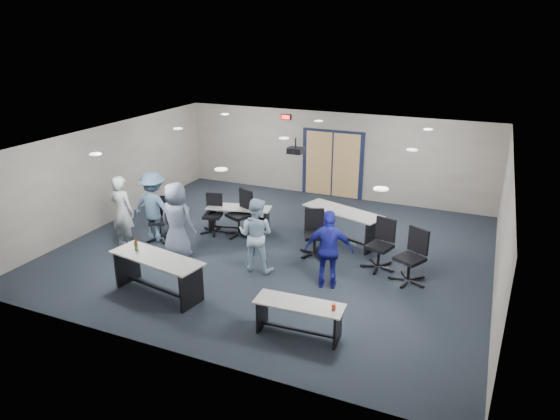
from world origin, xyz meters
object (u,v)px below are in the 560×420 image
at_px(chair_loose_right, 410,257).
at_px(person_gray, 122,212).
at_px(chair_back_c, 315,234).
at_px(person_lightblue, 256,235).
at_px(chair_back_a, 213,214).
at_px(chair_back_d, 379,245).
at_px(table_front_left, 157,268).
at_px(table_back_right, 342,220).
at_px(chair_back_b, 239,213).
at_px(table_front_right, 299,313).
at_px(table_back_left, 239,215).
at_px(person_plaid, 177,220).
at_px(person_navy, 329,250).
at_px(person_back, 154,207).
at_px(chair_loose_left, 159,219).

relative_size(chair_loose_right, person_gray, 0.64).
height_order(chair_back_c, person_gray, person_gray).
relative_size(chair_loose_right, person_lightblue, 0.69).
xyz_separation_m(chair_back_a, chair_back_d, (4.50, -0.32, 0.05)).
distance_m(table_front_left, person_lightblue, 2.26).
height_order(table_back_right, person_gray, person_gray).
distance_m(chair_back_b, chair_back_d, 3.82).
height_order(table_front_right, table_back_left, table_front_right).
xyz_separation_m(chair_back_c, chair_loose_right, (2.30, -0.46, 0.03)).
bearing_deg(table_front_left, person_gray, 153.07).
relative_size(chair_back_d, chair_loose_right, 0.98).
xyz_separation_m(table_back_right, person_plaid, (-3.30, -2.38, 0.34)).
xyz_separation_m(chair_loose_right, person_navy, (-1.52, -0.88, 0.26)).
relative_size(chair_back_a, person_back, 0.58).
xyz_separation_m(table_back_right, person_gray, (-4.85, -2.43, 0.34)).
bearing_deg(person_back, chair_back_c, -171.27).
relative_size(person_gray, person_lightblue, 1.08).
distance_m(table_front_left, table_back_left, 3.62).
bearing_deg(person_gray, table_back_right, -150.91).
relative_size(table_front_right, person_back, 0.89).
bearing_deg(chair_back_b, person_lightblue, -27.47).
relative_size(chair_loose_right, person_back, 0.65).
bearing_deg(table_back_right, person_lightblue, -100.72).
bearing_deg(person_gray, chair_loose_left, -125.68).
bearing_deg(person_plaid, chair_loose_left, -31.60).
xyz_separation_m(chair_loose_left, person_back, (-0.08, -0.05, 0.35)).
relative_size(chair_back_b, person_navy, 0.71).
bearing_deg(table_front_right, table_back_left, 126.98).
relative_size(table_front_left, person_back, 1.18).
bearing_deg(table_back_right, chair_back_b, -146.36).
bearing_deg(chair_back_b, person_navy, -5.85).
xyz_separation_m(chair_back_c, person_navy, (0.78, -1.34, 0.30)).
distance_m(chair_back_a, person_lightblue, 2.50).
height_order(table_front_right, chair_back_d, chair_back_d).
distance_m(chair_back_b, person_gray, 2.89).
distance_m(table_back_right, chair_back_a, 3.39).
bearing_deg(chair_back_b, chair_back_d, 17.16).
bearing_deg(chair_loose_right, table_front_right, -90.04).
xyz_separation_m(table_back_right, chair_loose_right, (1.94, -1.51, 0.01)).
distance_m(table_back_right, chair_back_d, 1.64).
height_order(chair_back_a, person_lightblue, person_lightblue).
bearing_deg(person_lightblue, chair_back_d, -156.90).
bearing_deg(person_lightblue, person_gray, 0.87).
xyz_separation_m(table_front_right, person_navy, (-0.08, 1.88, 0.41)).
height_order(table_front_left, chair_back_c, table_front_left).
xyz_separation_m(table_back_left, person_navy, (3.13, -1.95, 0.38)).
distance_m(table_front_left, chair_back_b, 3.39).
bearing_deg(chair_loose_right, table_front_left, -123.75).
distance_m(chair_back_a, person_plaid, 1.63).
bearing_deg(person_lightblue, person_navy, 174.45).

